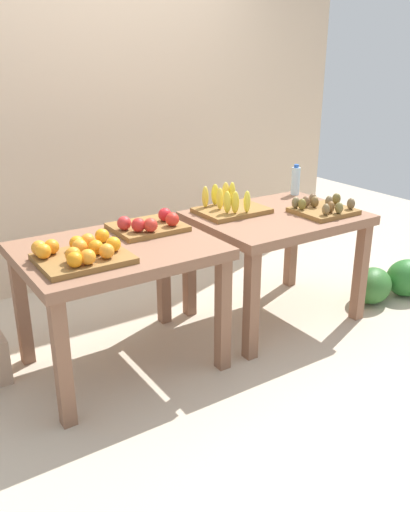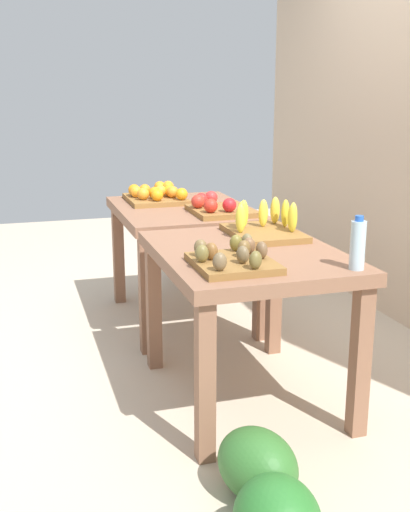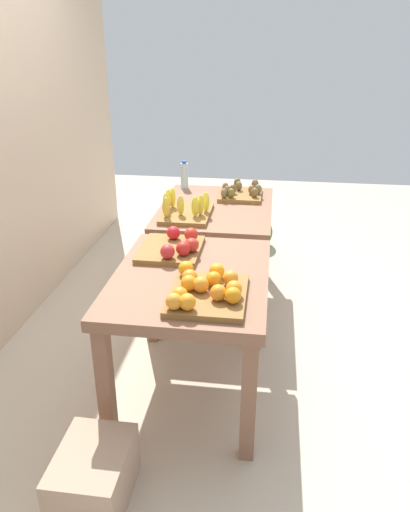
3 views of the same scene
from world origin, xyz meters
name	(u,v)px [view 2 (image 2 of 3)]	position (x,y,z in m)	size (l,w,h in m)	color
ground_plane	(210,352)	(0.00, 0.00, 0.00)	(8.00, 8.00, 0.00)	#C1B098
display_table_left	(183,224)	(-0.56, 0.00, 0.63)	(1.04, 0.80, 0.73)	brown
display_table_right	(247,272)	(0.56, 0.00, 0.63)	(1.04, 0.80, 0.73)	brown
orange_bin	(157,195)	(-0.80, -0.11, 0.78)	(0.44, 0.36, 0.11)	brown
apple_bin	(217,207)	(-0.30, 0.13, 0.77)	(0.40, 0.34, 0.11)	brown
banana_crate	(265,226)	(0.32, 0.19, 0.78)	(0.44, 0.33, 0.17)	brown
kiwi_bin	(233,258)	(0.81, -0.16, 0.77)	(0.37, 0.33, 0.10)	brown
water_bottle	(358,245)	(0.99, 0.31, 0.84)	(0.06, 0.06, 0.22)	silver
watermelon_pile	(267,492)	(1.47, -0.26, 0.13)	(0.69, 0.38, 0.28)	#286C29
cardboard_produce_box	(195,264)	(-1.35, 0.30, 0.13)	(0.40, 0.30, 0.26)	tan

